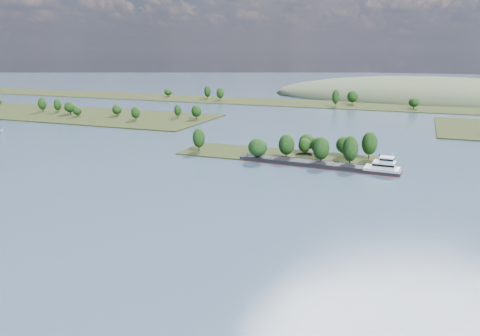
% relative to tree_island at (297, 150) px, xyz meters
% --- Properties ---
extents(ground, '(1800.00, 1800.00, 0.00)m').
position_rel_tree_island_xyz_m(ground, '(-7.25, -58.92, -4.01)').
color(ground, '#3E516B').
rests_on(ground, ground).
extents(tree_island, '(100.00, 32.23, 14.66)m').
position_rel_tree_island_xyz_m(tree_island, '(0.00, 0.00, 0.00)').
color(tree_island, black).
rests_on(tree_island, ground).
extents(left_bank, '(300.00, 80.00, 13.48)m').
position_rel_tree_island_xyz_m(left_bank, '(-236.22, 81.09, -3.21)').
color(left_bank, black).
rests_on(left_bank, ground).
extents(back_shoreline, '(900.00, 60.00, 16.33)m').
position_rel_tree_island_xyz_m(back_shoreline, '(1.91, 220.92, -3.24)').
color(back_shoreline, black).
rests_on(back_shoreline, ground).
extents(hill_west, '(320.00, 160.00, 44.00)m').
position_rel_tree_island_xyz_m(hill_west, '(52.75, 321.08, -4.01)').
color(hill_west, '#445138').
rests_on(hill_west, ground).
extents(cargo_barge, '(71.74, 13.48, 9.65)m').
position_rel_tree_island_xyz_m(cargo_barge, '(17.16, -12.15, -2.79)').
color(cargo_barge, black).
rests_on(cargo_barge, ground).
extents(motorboat, '(5.47, 5.04, 2.10)m').
position_rel_tree_island_xyz_m(motorboat, '(-186.43, 2.02, -2.96)').
color(motorboat, silver).
rests_on(motorboat, ground).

